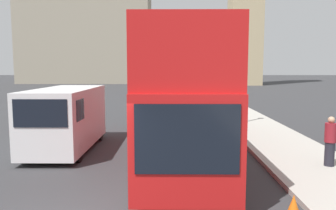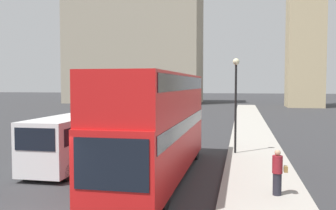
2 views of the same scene
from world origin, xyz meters
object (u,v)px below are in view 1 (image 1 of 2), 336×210
(pedestrian, at_px, (330,141))
(parked_sedan, at_px, (137,88))
(street_lamp, at_px, (235,61))
(red_double_decker_bus, at_px, (180,89))
(white_van, at_px, (66,118))

(pedestrian, height_order, parked_sedan, pedestrian)
(pedestrian, distance_m, street_lamp, 8.26)
(red_double_decker_bus, relative_size, street_lamp, 2.22)
(pedestrian, distance_m, parked_sedan, 33.31)
(red_double_decker_bus, height_order, street_lamp, street_lamp)
(parked_sedan, bearing_deg, street_lamp, -72.34)
(street_lamp, xyz_separation_m, parked_sedan, (-7.74, 24.33, -2.91))
(red_double_decker_bus, distance_m, white_van, 4.57)
(white_van, height_order, street_lamp, street_lamp)
(parked_sedan, bearing_deg, white_van, -89.56)
(white_van, relative_size, street_lamp, 0.98)
(pedestrian, xyz_separation_m, street_lamp, (-1.55, 7.66, 2.67))
(pedestrian, bearing_deg, white_van, 164.79)
(red_double_decker_bus, height_order, parked_sedan, red_double_decker_bus)
(red_double_decker_bus, relative_size, white_van, 2.27)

